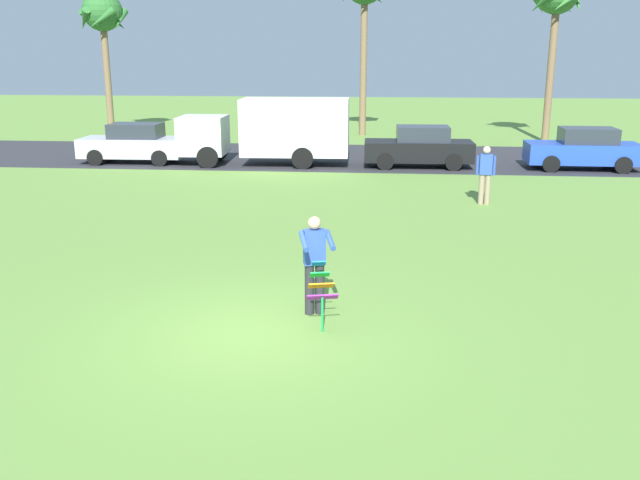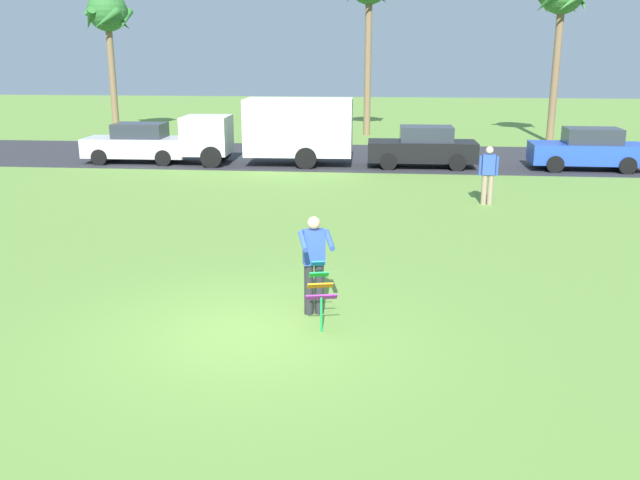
{
  "view_description": "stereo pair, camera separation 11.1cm",
  "coord_description": "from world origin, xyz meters",
  "px_view_note": "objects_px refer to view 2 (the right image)",
  "views": [
    {
      "loc": [
        2.07,
        -10.13,
        4.39
      ],
      "look_at": [
        0.93,
        1.96,
        1.05
      ],
      "focal_mm": 38.52,
      "sensor_mm": 36.0,
      "label": 1
    },
    {
      "loc": [
        2.18,
        -10.12,
        4.39
      ],
      "look_at": [
        0.93,
        1.96,
        1.05
      ],
      "focal_mm": 38.52,
      "sensor_mm": 36.0,
      "label": 2
    }
  ],
  "objects_px": {
    "parked_truck_white_box": "(278,129)",
    "kite_held": "(320,287)",
    "parked_car_black": "(423,148)",
    "parked_car_blue": "(588,150)",
    "person_walker_near": "(488,174)",
    "palm_tree_left_near": "(108,17)",
    "parked_car_silver": "(138,144)",
    "person_kite_flyer": "(314,261)"
  },
  "relations": [
    {
      "from": "kite_held",
      "to": "person_walker_near",
      "type": "distance_m",
      "value": 10.66
    },
    {
      "from": "parked_car_silver",
      "to": "person_walker_near",
      "type": "distance_m",
      "value": 14.74
    },
    {
      "from": "parked_car_black",
      "to": "person_walker_near",
      "type": "height_order",
      "value": "person_walker_near"
    },
    {
      "from": "person_kite_flyer",
      "to": "kite_held",
      "type": "relative_size",
      "value": 1.62
    },
    {
      "from": "parked_car_silver",
      "to": "kite_held",
      "type": "bearing_deg",
      "value": -61.08
    },
    {
      "from": "person_kite_flyer",
      "to": "person_walker_near",
      "type": "relative_size",
      "value": 1.0
    },
    {
      "from": "palm_tree_left_near",
      "to": "person_walker_near",
      "type": "relative_size",
      "value": 4.35
    },
    {
      "from": "parked_truck_white_box",
      "to": "person_walker_near",
      "type": "distance_m",
      "value": 9.95
    },
    {
      "from": "parked_truck_white_box",
      "to": "palm_tree_left_near",
      "type": "distance_m",
      "value": 15.36
    },
    {
      "from": "kite_held",
      "to": "person_walker_near",
      "type": "relative_size",
      "value": 0.62
    },
    {
      "from": "parked_truck_white_box",
      "to": "kite_held",
      "type": "bearing_deg",
      "value": -78.47
    },
    {
      "from": "parked_car_silver",
      "to": "parked_truck_white_box",
      "type": "bearing_deg",
      "value": -0.02
    },
    {
      "from": "parked_truck_white_box",
      "to": "person_walker_near",
      "type": "bearing_deg",
      "value": -42.45
    },
    {
      "from": "person_kite_flyer",
      "to": "person_walker_near",
      "type": "distance_m",
      "value": 10.16
    },
    {
      "from": "parked_car_silver",
      "to": "parked_car_black",
      "type": "distance_m",
      "value": 11.5
    },
    {
      "from": "kite_held",
      "to": "parked_truck_white_box",
      "type": "distance_m",
      "value": 16.96
    },
    {
      "from": "parked_truck_white_box",
      "to": "parked_car_silver",
      "type": "bearing_deg",
      "value": 179.98
    },
    {
      "from": "person_kite_flyer",
      "to": "palm_tree_left_near",
      "type": "distance_m",
      "value": 29.88
    },
    {
      "from": "parked_car_blue",
      "to": "person_walker_near",
      "type": "relative_size",
      "value": 2.45
    },
    {
      "from": "kite_held",
      "to": "parked_car_silver",
      "type": "xyz_separation_m",
      "value": [
        -9.18,
        16.61,
        0.07
      ]
    },
    {
      "from": "parked_car_black",
      "to": "parked_car_blue",
      "type": "xyz_separation_m",
      "value": [
        6.24,
        -0.0,
        0.0
      ]
    },
    {
      "from": "person_walker_near",
      "to": "parked_car_black",
      "type": "bearing_deg",
      "value": 103.6
    },
    {
      "from": "kite_held",
      "to": "palm_tree_left_near",
      "type": "bearing_deg",
      "value": 118.02
    },
    {
      "from": "kite_held",
      "to": "parked_truck_white_box",
      "type": "bearing_deg",
      "value": 101.53
    },
    {
      "from": "kite_held",
      "to": "person_walker_near",
      "type": "bearing_deg",
      "value": 68.25
    },
    {
      "from": "kite_held",
      "to": "parked_car_black",
      "type": "distance_m",
      "value": 16.77
    },
    {
      "from": "kite_held",
      "to": "parked_car_silver",
      "type": "relative_size",
      "value": 0.25
    },
    {
      "from": "parked_car_silver",
      "to": "person_walker_near",
      "type": "height_order",
      "value": "person_walker_near"
    },
    {
      "from": "parked_car_silver",
      "to": "parked_car_blue",
      "type": "relative_size",
      "value": 1.0
    },
    {
      "from": "parked_car_black",
      "to": "palm_tree_left_near",
      "type": "relative_size",
      "value": 0.56
    },
    {
      "from": "parked_car_silver",
      "to": "parked_truck_white_box",
      "type": "xyz_separation_m",
      "value": [
        5.79,
        -0.0,
        0.64
      ]
    },
    {
      "from": "kite_held",
      "to": "person_walker_near",
      "type": "xyz_separation_m",
      "value": [
        3.95,
        9.9,
        0.23
      ]
    },
    {
      "from": "palm_tree_left_near",
      "to": "person_kite_flyer",
      "type": "bearing_deg",
      "value": -61.7
    },
    {
      "from": "person_kite_flyer",
      "to": "parked_car_blue",
      "type": "xyz_separation_m",
      "value": [
        8.73,
        16.0,
        -0.18
      ]
    },
    {
      "from": "person_kite_flyer",
      "to": "parked_truck_white_box",
      "type": "relative_size",
      "value": 0.26
    },
    {
      "from": "person_kite_flyer",
      "to": "kite_held",
      "type": "distance_m",
      "value": 0.68
    },
    {
      "from": "kite_held",
      "to": "parked_car_silver",
      "type": "height_order",
      "value": "parked_car_silver"
    },
    {
      "from": "parked_car_black",
      "to": "parked_car_blue",
      "type": "distance_m",
      "value": 6.24
    },
    {
      "from": "parked_truck_white_box",
      "to": "parked_car_blue",
      "type": "bearing_deg",
      "value": 0.0
    },
    {
      "from": "parked_car_blue",
      "to": "parked_car_silver",
      "type": "bearing_deg",
      "value": 180.0
    },
    {
      "from": "parked_car_silver",
      "to": "palm_tree_left_near",
      "type": "xyz_separation_m",
      "value": [
        -4.94,
        9.91,
        5.4
      ]
    },
    {
      "from": "parked_truck_white_box",
      "to": "person_walker_near",
      "type": "xyz_separation_m",
      "value": [
        7.34,
        -6.71,
        -0.48
      ]
    }
  ]
}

